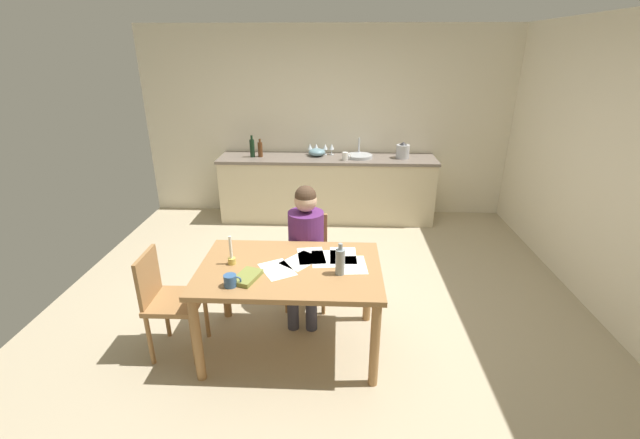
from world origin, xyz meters
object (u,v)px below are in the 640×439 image
wine_bottle_on_table (340,261)px  mixing_bowl (317,152)px  dining_table (290,278)px  bottle_vinegar (260,149)px  wine_glass_near_sink (332,147)px  person_seated (305,243)px  candlestick (231,256)px  teacup_on_counter (345,156)px  wine_glass_back_left (316,147)px  book_magazine (247,277)px  coffee_mug (231,281)px  stovetop_kettle (403,151)px  chair_side_empty (167,298)px  wine_glass_by_kettle (325,147)px  bottle_oil (252,148)px  sink_unit (359,156)px  wine_glass_back_right (310,147)px

wine_bottle_on_table → mixing_bowl: (-0.33, 3.01, 0.10)m
dining_table → bottle_vinegar: size_ratio=5.64×
dining_table → wine_glass_near_sink: 3.03m
person_seated → candlestick: 0.76m
teacup_on_counter → wine_glass_back_left: bearing=143.6°
bottle_vinegar → wine_bottle_on_table: bearing=-69.4°
wine_glass_near_sink → book_magazine: bearing=-99.7°
book_magazine → teacup_on_counter: 3.00m
wine_glass_near_sink → coffee_mug: bearing=-101.0°
coffee_mug → stovetop_kettle: (1.61, 3.15, 0.21)m
stovetop_kettle → mixing_bowl: bearing=176.7°
teacup_on_counter → wine_glass_near_sink: bearing=122.4°
chair_side_empty → stovetop_kettle: bearing=53.3°
wine_glass_back_left → wine_glass_near_sink: bearing=0.0°
person_seated → mixing_bowl: size_ratio=5.18×
coffee_mug → wine_bottle_on_table: (0.76, 0.21, 0.06)m
chair_side_empty → wine_glass_by_kettle: 3.33m
wine_glass_near_sink → wine_glass_by_kettle: (-0.09, 0.00, 0.00)m
person_seated → candlestick: bearing=-135.2°
wine_glass_back_left → bottle_vinegar: bearing=-167.9°
candlestick → wine_glass_by_kettle: bearing=78.2°
wine_bottle_on_table → mixing_bowl: 3.03m
mixing_bowl → stovetop_kettle: 1.18m
bottle_vinegar → wine_glass_by_kettle: 0.90m
chair_side_empty → coffee_mug: 0.68m
stovetop_kettle → wine_glass_back_left: stovetop_kettle is taller
wine_bottle_on_table → wine_glass_near_sink: (-0.12, 3.09, 0.16)m
wine_glass_back_left → teacup_on_counter: wine_glass_back_left is taller
dining_table → coffee_mug: (-0.38, -0.30, 0.14)m
bottle_vinegar → stovetop_kettle: bearing=0.4°
dining_table → wine_glass_near_sink: bearing=85.0°
chair_side_empty → wine_glass_by_kettle: (1.13, 3.08, 0.52)m
bottle_oil → wine_bottle_on_table: bearing=-67.5°
candlestick → sink_unit: bearing=68.8°
sink_unit → wine_glass_back_right: sink_unit is taller
wine_glass_back_right → wine_glass_back_left: bearing=0.0°
wine_bottle_on_table → stovetop_kettle: (0.85, 2.94, 0.15)m
coffee_mug → wine_glass_back_right: size_ratio=0.81×
wine_bottle_on_table → stovetop_kettle: stovetop_kettle is taller
wine_glass_by_kettle → wine_glass_back_left: same height
book_magazine → wine_bottle_on_table: wine_bottle_on_table is taller
wine_bottle_on_table → bottle_oil: (-1.21, 2.91, 0.18)m
mixing_bowl → wine_glass_by_kettle: 0.15m
dining_table → stovetop_kettle: size_ratio=6.33×
chair_side_empty → book_magazine: bearing=-9.8°
book_magazine → stovetop_kettle: size_ratio=1.09×
mixing_bowl → wine_glass_near_sink: size_ratio=1.50×
candlestick → book_magazine: 0.28m
book_magazine → wine_glass_back_left: size_ratio=1.55×
coffee_mug → person_seated: bearing=61.8°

